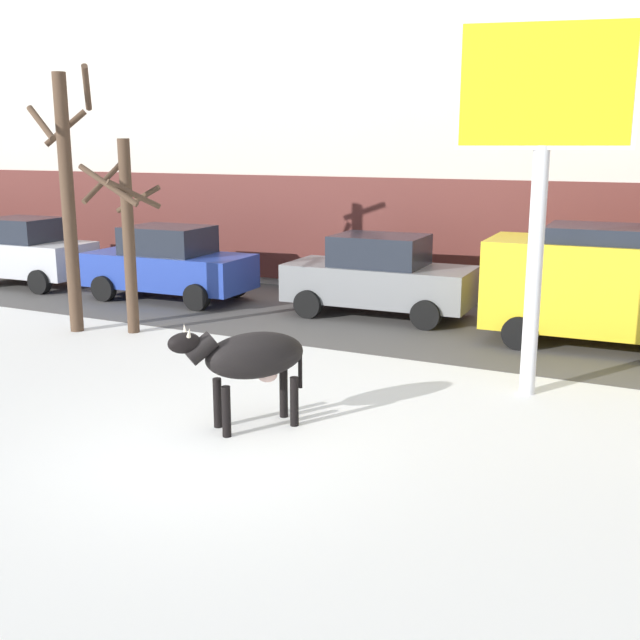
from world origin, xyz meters
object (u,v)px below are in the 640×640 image
at_px(cow_black, 250,358).
at_px(bare_tree_left_lot, 127,228).
at_px(car_silver_hatchback, 28,252).
at_px(bare_tree_right_lot, 68,195).
at_px(billboard, 544,109).
at_px(car_grey_sedan, 379,276).
at_px(car_blue_sedan, 169,264).
at_px(car_yellow_van, 612,283).

distance_m(cow_black, bare_tree_left_lot, 6.32).
distance_m(car_silver_hatchback, bare_tree_right_lot, 6.33).
bearing_deg(billboard, bare_tree_right_lot, -179.90).
relative_size(billboard, car_silver_hatchback, 1.56).
xyz_separation_m(billboard, car_grey_sedan, (-4.21, 4.15, -3.41)).
height_order(cow_black, car_blue_sedan, car_blue_sedan).
height_order(cow_black, billboard, billboard).
bearing_deg(billboard, car_silver_hatchback, 166.70).
height_order(car_blue_sedan, bare_tree_right_lot, bare_tree_right_lot).
height_order(billboard, car_blue_sedan, billboard).
bearing_deg(cow_black, car_grey_sedan, 98.70).
xyz_separation_m(bare_tree_left_lot, bare_tree_right_lot, (-1.13, -0.39, 0.64)).
xyz_separation_m(car_grey_sedan, bare_tree_right_lot, (-5.10, -4.17, 1.90)).
relative_size(cow_black, car_blue_sedan, 0.41).
distance_m(car_yellow_van, bare_tree_left_lot, 9.57).
relative_size(car_yellow_van, bare_tree_left_lot, 1.19).
height_order(cow_black, bare_tree_left_lot, bare_tree_left_lot).
distance_m(car_blue_sedan, car_grey_sedan, 5.46).
distance_m(cow_black, car_grey_sedan, 7.42).
relative_size(billboard, bare_tree_left_lot, 1.41).
xyz_separation_m(cow_black, bare_tree_left_lot, (-5.09, 3.56, 1.18)).
distance_m(car_silver_hatchback, car_blue_sedan, 4.68).
height_order(car_silver_hatchback, car_grey_sedan, car_silver_hatchback).
bearing_deg(car_grey_sedan, billboard, -44.57).
relative_size(car_grey_sedan, car_yellow_van, 0.91).
distance_m(billboard, car_blue_sedan, 10.82).
distance_m(billboard, bare_tree_left_lot, 8.47).
bearing_deg(car_silver_hatchback, car_blue_sedan, 2.13).
relative_size(billboard, car_blue_sedan, 1.30).
distance_m(car_silver_hatchback, bare_tree_left_lot, 6.94).
relative_size(billboard, car_grey_sedan, 1.30).
xyz_separation_m(cow_black, car_grey_sedan, (-1.12, 7.34, -0.09)).
xyz_separation_m(billboard, car_yellow_van, (0.77, 3.62, -3.07)).
relative_size(cow_black, car_silver_hatchback, 0.49).
bearing_deg(car_yellow_van, car_silver_hatchback, -179.11).
distance_m(car_silver_hatchback, car_grey_sedan, 10.13).
relative_size(cow_black, bare_tree_left_lot, 0.44).
bearing_deg(car_silver_hatchback, bare_tree_left_lot, -26.13).
bearing_deg(car_blue_sedan, car_silver_hatchback, -177.87).
xyz_separation_m(car_silver_hatchback, bare_tree_left_lot, (6.13, -3.01, 1.24)).
relative_size(bare_tree_left_lot, bare_tree_right_lot, 0.74).
distance_m(billboard, car_yellow_van, 4.81).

